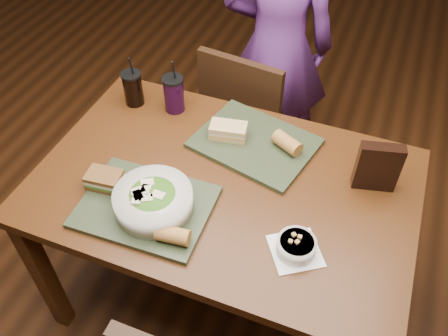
{
  "coord_description": "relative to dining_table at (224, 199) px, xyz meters",
  "views": [
    {
      "loc": [
        0.4,
        -1.02,
        1.96
      ],
      "look_at": [
        0.0,
        0.0,
        0.82
      ],
      "focal_mm": 38.0,
      "sensor_mm": 36.0,
      "label": 1
    }
  ],
  "objects": [
    {
      "name": "tray_near",
      "position": [
        -0.2,
        -0.2,
        0.1
      ],
      "size": [
        0.43,
        0.33,
        0.02
      ],
      "primitive_type": "cube",
      "rotation": [
        0.0,
        0.0,
        0.03
      ],
      "color": "#28321D",
      "rests_on": "dining_table"
    },
    {
      "name": "sandwich_far",
      "position": [
        -0.06,
        0.21,
        0.14
      ],
      "size": [
        0.15,
        0.1,
        0.05
      ],
      "color": "tan",
      "rests_on": "tray_far"
    },
    {
      "name": "chair_far",
      "position": [
        -0.14,
        0.62,
        -0.17
      ],
      "size": [
        0.43,
        0.43,
        0.89
      ],
      "color": "black",
      "rests_on": "ground"
    },
    {
      "name": "sandwich_near",
      "position": [
        -0.36,
        -0.17,
        0.14
      ],
      "size": [
        0.12,
        0.09,
        0.05
      ],
      "color": "#593819",
      "rests_on": "tray_near"
    },
    {
      "name": "soup_bowl",
      "position": [
        0.31,
        -0.19,
        0.12
      ],
      "size": [
        0.2,
        0.2,
        0.06
      ],
      "color": "white",
      "rests_on": "dining_table"
    },
    {
      "name": "chip_bag",
      "position": [
        0.48,
        0.17,
        0.18
      ],
      "size": [
        0.15,
        0.07,
        0.18
      ],
      "primitive_type": "cube",
      "rotation": [
        0.0,
        0.0,
        0.23
      ],
      "color": "black",
      "rests_on": "dining_table"
    },
    {
      "name": "cup_cola",
      "position": [
        -0.5,
        0.28,
        0.16
      ],
      "size": [
        0.08,
        0.08,
        0.22
      ],
      "color": "black",
      "rests_on": "dining_table"
    },
    {
      "name": "diner",
      "position": [
        -0.09,
        0.92,
        0.08
      ],
      "size": [
        0.6,
        0.46,
        1.47
      ],
      "primitive_type": "imported",
      "rotation": [
        0.0,
        0.0,
        3.37
      ],
      "color": "#5E2A74",
      "rests_on": "ground"
    },
    {
      "name": "dining_table",
      "position": [
        0.0,
        0.0,
        0.0
      ],
      "size": [
        1.3,
        0.85,
        0.75
      ],
      "color": "#43230D",
      "rests_on": "ground"
    },
    {
      "name": "baguette_far",
      "position": [
        0.16,
        0.22,
        0.14
      ],
      "size": [
        0.12,
        0.1,
        0.05
      ],
      "primitive_type": "cylinder",
      "rotation": [
        0.0,
        1.57,
        -0.48
      ],
      "color": "#AD7533",
      "rests_on": "tray_far"
    },
    {
      "name": "ground",
      "position": [
        0.0,
        0.0,
        -0.66
      ],
      "size": [
        6.0,
        6.0,
        0.0
      ],
      "primitive_type": "plane",
      "color": "#381C0B",
      "rests_on": "ground"
    },
    {
      "name": "cup_berry",
      "position": [
        -0.33,
        0.3,
        0.17
      ],
      "size": [
        0.08,
        0.08,
        0.23
      ],
      "color": "black",
      "rests_on": "dining_table"
    },
    {
      "name": "tray_far",
      "position": [
        0.04,
        0.22,
        0.1
      ],
      "size": [
        0.48,
        0.41,
        0.02
      ],
      "primitive_type": "cube",
      "rotation": [
        0.0,
        0.0,
        -0.23
      ],
      "color": "#28321D",
      "rests_on": "dining_table"
    },
    {
      "name": "salad_bowl",
      "position": [
        -0.16,
        -0.2,
        0.15
      ],
      "size": [
        0.25,
        0.25,
        0.08
      ],
      "color": "silver",
      "rests_on": "tray_near"
    },
    {
      "name": "baguette_near",
      "position": [
        -0.05,
        -0.29,
        0.13
      ],
      "size": [
        0.11,
        0.06,
        0.05
      ],
      "primitive_type": "cylinder",
      "rotation": [
        0.0,
        1.57,
        0.12
      ],
      "color": "#AD7533",
      "rests_on": "tray_near"
    }
  ]
}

